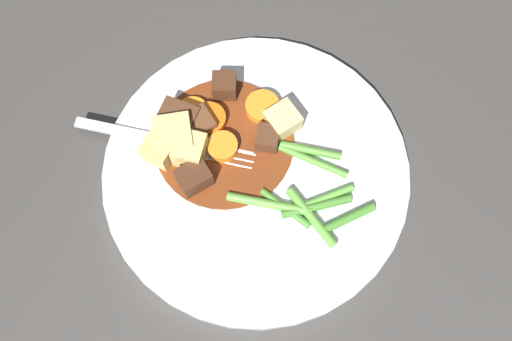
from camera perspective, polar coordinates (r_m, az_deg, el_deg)
The scene contains 25 objects.
ground_plane at distance 0.56m, azimuth -0.00°, elevation -0.47°, with size 3.00×3.00×0.00m, color #423F3D.
dinner_plate at distance 0.56m, azimuth -0.00°, elevation -0.24°, with size 0.29×0.29×0.01m, color white.
stew_sauce at distance 0.56m, azimuth -3.20°, elevation 2.61°, with size 0.13×0.13×0.00m, color brown.
carrot_slice_0 at distance 0.56m, azimuth -4.55°, elevation 4.86°, with size 0.03×0.03×0.01m, color orange.
carrot_slice_1 at distance 0.57m, azimuth -5.80°, elevation 5.75°, with size 0.03×0.03×0.01m, color orange.
carrot_slice_2 at distance 0.55m, azimuth -3.24°, elevation 2.25°, with size 0.03×0.03×0.01m, color orange.
carrot_slice_3 at distance 0.57m, azimuth 0.62°, elevation 6.11°, with size 0.03×0.03×0.01m, color orange.
potato_chunk_0 at distance 0.56m, azimuth 2.57°, elevation 4.82°, with size 0.03×0.03×0.02m, color #EAD68C.
potato_chunk_1 at distance 0.55m, azimuth -7.92°, elevation 3.17°, with size 0.03×0.03×0.03m, color #E5CC7A.
potato_chunk_2 at distance 0.55m, azimuth -9.16°, elevation 2.14°, with size 0.03×0.03×0.03m, color #DBBC6B.
potato_chunk_3 at distance 0.55m, azimuth -6.37°, elevation 1.94°, with size 0.03×0.03×0.03m, color #E5CC7A.
meat_chunk_0 at distance 0.55m, azimuth 1.12°, elevation 3.08°, with size 0.02×0.02×0.02m, color #56331E.
meat_chunk_1 at distance 0.56m, azimuth -7.56°, elevation 4.67°, with size 0.03×0.03×0.02m, color #56331E.
meat_chunk_2 at distance 0.56m, azimuth -5.94°, elevation 4.20°, with size 0.04×0.03×0.02m, color brown.
meat_chunk_3 at distance 0.54m, azimuth -5.98°, elevation -0.70°, with size 0.03×0.02×0.02m, color #4C2B19.
meat_chunk_4 at distance 0.57m, azimuth -3.05°, elevation 8.08°, with size 0.02×0.02×0.02m, color #4C2B19.
green_bean_0 at distance 0.55m, azimuth 5.48°, elevation 0.94°, with size 0.01×0.01×0.07m, color #599E38.
green_bean_1 at distance 0.53m, azimuth 5.32°, elevation -4.52°, with size 0.01×0.01×0.06m, color #66AD42.
green_bean_2 at distance 0.54m, azimuth 1.27°, elevation -3.23°, with size 0.01×0.01×0.08m, color #66AD42.
green_bean_3 at distance 0.56m, azimuth 5.19°, elevation 1.97°, with size 0.01×0.01×0.06m, color #599E38.
green_bean_4 at distance 0.54m, azimuth 2.88°, elevation -3.66°, with size 0.01×0.01×0.05m, color #4C8E33.
green_bean_5 at distance 0.54m, azimuth 5.84°, elevation -3.46°, with size 0.01×0.01×0.07m, color #4C8E33.
green_bean_6 at distance 0.54m, azimuth 6.15°, elevation -2.81°, with size 0.01×0.01×0.07m, color #66AD42.
green_bean_7 at distance 0.54m, azimuth 8.95°, elevation -4.52°, with size 0.01×0.01×0.05m, color #4C8E33.
fork at distance 0.57m, azimuth -8.25°, elevation 2.76°, with size 0.16×0.10×0.00m.
Camera 1 is at (-0.13, 0.14, 0.53)m, focal length 41.55 mm.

